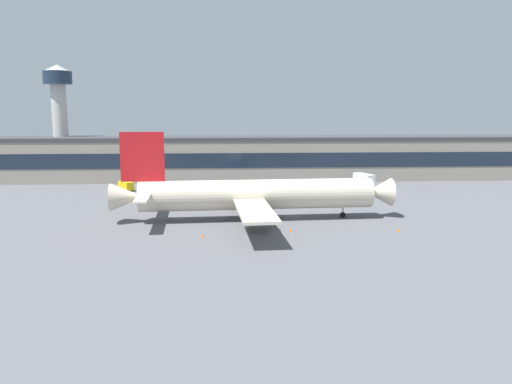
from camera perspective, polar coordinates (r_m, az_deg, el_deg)
ground_plane at (r=103.79m, az=4.15°, el=-2.92°), size 600.00×600.00×0.00m
terminal_building at (r=162.40m, az=1.33°, el=3.88°), size 168.55×17.56×13.71m
airliner at (r=100.73m, az=-0.36°, el=-0.30°), size 56.67×48.16×17.69m
control_tower at (r=172.64m, az=-21.31°, el=8.67°), size 8.81×8.81×35.99m
catering_truck at (r=146.20m, az=12.03°, el=1.30°), size 4.85×7.65×4.15m
belt_loader at (r=143.73m, az=0.41°, el=0.91°), size 4.19×6.69×1.95m
crew_van at (r=142.90m, az=-14.44°, el=0.70°), size 4.93×5.46×2.55m
traffic_cone_0 at (r=91.76m, az=3.91°, el=-4.31°), size 0.50×0.50×0.63m
traffic_cone_1 at (r=95.06m, az=15.82°, el=-4.16°), size 0.51×0.51×0.64m
traffic_cone_2 at (r=87.68m, az=-6.05°, el=-4.99°), size 0.44×0.44×0.55m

